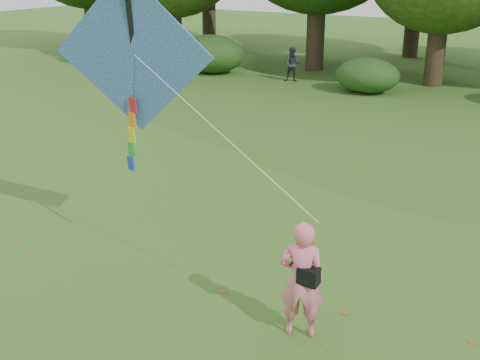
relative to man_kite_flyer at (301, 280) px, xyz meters
The scene contains 7 objects.
ground 1.17m from the man_kite_flyer, 158.49° to the right, with size 100.00×100.00×0.00m, color #265114.
man_kite_flyer is the anchor object (origin of this frame).
bystander_left 19.36m from the man_kite_flyer, 115.52° to the left, with size 0.74×0.57×1.52m, color #242A31.
crossbody_bag 0.17m from the man_kite_flyer, 14.61° to the right, with size 0.43×0.20×0.71m.
flying_kite 4.40m from the man_kite_flyer, behind, with size 4.86×1.03×3.35m.
shrub_band 17.39m from the man_kite_flyer, 94.64° to the left, with size 39.15×3.22×1.88m.
fallen_leaves 3.56m from the man_kite_flyer, 100.72° to the left, with size 10.20×13.40×0.01m.
Camera 1 is at (3.69, -6.73, 5.23)m, focal length 45.00 mm.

